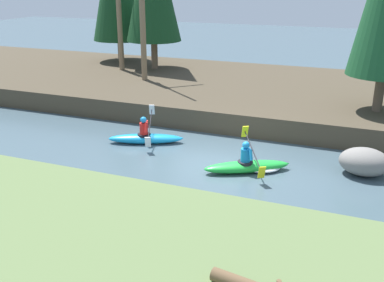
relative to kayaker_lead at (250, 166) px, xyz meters
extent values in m
plane|color=#425660|center=(-1.21, 0.16, -0.20)|extent=(90.00, 90.00, 0.00)
cube|color=#5B7042|center=(-1.21, -6.03, 0.24)|extent=(44.00, 5.18, 0.87)
cube|color=#473D2D|center=(-1.21, 8.36, 0.23)|extent=(44.00, 10.74, 0.86)
cylinder|color=#7A664C|center=(-11.27, 11.60, 1.31)|extent=(0.36, 0.36, 1.28)
cylinder|color=brown|center=(-8.23, 10.09, 1.44)|extent=(0.36, 0.36, 1.55)
cylinder|color=brown|center=(3.55, 5.51, 1.37)|extent=(0.36, 0.36, 1.40)
cylinder|color=#7A664C|center=(-9.77, 9.09, 2.76)|extent=(0.28, 0.28, 4.19)
cylinder|color=#7A664C|center=(-7.38, 7.21, 2.85)|extent=(0.28, 0.28, 4.37)
ellipsoid|color=green|center=(-0.10, -0.06, -0.03)|extent=(2.63, 1.90, 0.34)
cone|color=green|center=(0.97, 0.58, -0.01)|extent=(0.40, 0.35, 0.20)
cylinder|color=black|center=(-0.14, -0.09, 0.12)|extent=(0.66, 0.66, 0.08)
cylinder|color=#1984CC|center=(-0.14, -0.09, 0.37)|extent=(0.41, 0.41, 0.42)
sphere|color=#1E89D1|center=(-0.14, -0.09, 0.69)|extent=(0.32, 0.32, 0.23)
cylinder|color=#1984CC|center=(-0.18, 0.17, 0.45)|extent=(0.19, 0.24, 0.35)
cylinder|color=#1984CC|center=(0.07, -0.24, 0.45)|extent=(0.19, 0.24, 0.35)
cylinder|color=black|center=(0.05, 0.03, 0.49)|extent=(1.01, 1.66, 0.65)
cube|color=yellow|center=(-0.43, 0.85, 0.80)|extent=(0.25, 0.24, 0.41)
cube|color=yellow|center=(0.54, -0.78, 0.18)|extent=(0.25, 0.24, 0.41)
ellipsoid|color=white|center=(0.37, 0.22, -0.11)|extent=(1.30, 1.16, 0.18)
ellipsoid|color=#1993D6|center=(-4.22, 1.09, -0.03)|extent=(2.73, 1.56, 0.34)
cone|color=#1993D6|center=(-3.07, 1.55, -0.01)|extent=(0.40, 0.32, 0.20)
cylinder|color=black|center=(-4.27, 1.07, 0.12)|extent=(0.62, 0.62, 0.08)
cylinder|color=red|center=(-4.27, 1.07, 0.37)|extent=(0.39, 0.39, 0.42)
sphere|color=#1E89D1|center=(-4.27, 1.07, 0.69)|extent=(0.30, 0.30, 0.23)
cylinder|color=red|center=(-4.27, 1.33, 0.45)|extent=(0.17, 0.24, 0.35)
cylinder|color=red|center=(-4.09, 0.88, 0.45)|extent=(0.17, 0.24, 0.35)
cylinder|color=black|center=(-4.06, 1.15, 0.49)|extent=(0.74, 1.79, 0.65)
cube|color=white|center=(-4.41, 2.04, 0.80)|extent=(0.24, 0.22, 0.41)
cube|color=white|center=(-3.70, 0.27, 0.18)|extent=(0.24, 0.22, 0.41)
ellipsoid|color=gray|center=(3.30, 1.05, 0.23)|extent=(1.51, 1.18, 0.85)
camera|label=1|loc=(3.06, -12.66, 5.54)|focal=42.00mm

